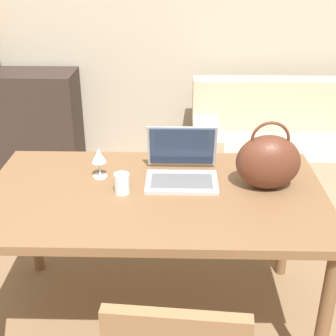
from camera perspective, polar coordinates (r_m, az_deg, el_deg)
wall_back at (r=3.91m, az=-2.10°, el=19.66°), size 10.00×0.06×2.70m
dining_table at (r=2.17m, az=-1.65°, el=-4.69°), size 1.56×0.89×0.74m
couch at (r=3.74m, az=15.27°, el=1.59°), size 1.59×0.76×0.82m
sideboard at (r=4.11m, az=-19.06°, el=5.28°), size 1.19×0.40×0.85m
laptop at (r=2.23m, az=1.69°, el=0.38°), size 0.34×0.30×0.24m
drinking_glass at (r=2.11m, az=-5.64°, el=-1.88°), size 0.07×0.07×0.09m
wine_glass at (r=2.24m, az=-8.43°, el=1.30°), size 0.07×0.07×0.15m
handbag at (r=2.15m, az=12.11°, el=0.78°), size 0.29×0.19×0.32m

